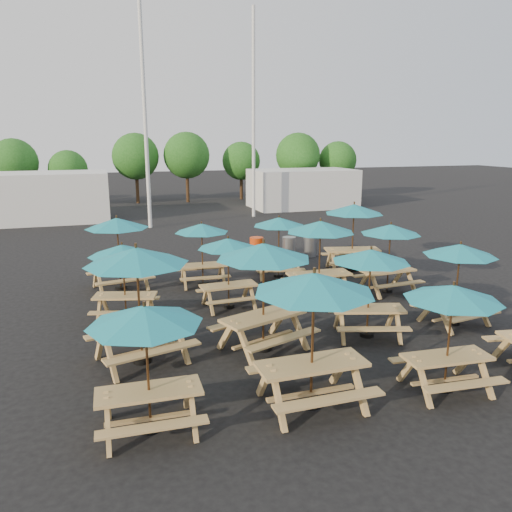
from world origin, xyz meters
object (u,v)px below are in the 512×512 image
object	(u,v)px
picnic_unit_8	(453,300)
picnic_unit_11	(279,226)
picnic_unit_0	(145,324)
picnic_unit_5	(264,258)
picnic_unit_4	(314,291)
picnic_unit_9	(371,261)
picnic_unit_13	(460,255)
picnic_unit_3	(117,228)
picnic_unit_2	(122,255)
waste_bin_2	(315,244)
picnic_unit_15	(354,213)
waste_bin_0	(257,248)
picnic_unit_6	(228,248)
picnic_unit_7	(202,232)
picnic_unit_10	(320,232)
waste_bin_3	(310,246)
waste_bin_1	(289,248)
picnic_unit_1	(137,264)
picnic_unit_14	(390,234)

from	to	relation	value
picnic_unit_8	picnic_unit_11	distance (m)	8.53
picnic_unit_0	picnic_unit_11	size ratio (longest dim) A/B	1.02
picnic_unit_5	picnic_unit_4	bearing A→B (deg)	-108.87
picnic_unit_9	picnic_unit_13	xyz separation A→B (m)	(2.58, 0.03, -0.04)
picnic_unit_5	picnic_unit_8	world-z (taller)	picnic_unit_5
picnic_unit_3	picnic_unit_2	bearing A→B (deg)	-101.63
picnic_unit_4	waste_bin_2	world-z (taller)	picnic_unit_4
picnic_unit_15	picnic_unit_13	bearing A→B (deg)	-77.36
picnic_unit_8	waste_bin_0	distance (m)	11.43
picnic_unit_6	waste_bin_2	world-z (taller)	picnic_unit_6
picnic_unit_7	picnic_unit_10	bearing A→B (deg)	-36.32
picnic_unit_2	waste_bin_3	xyz separation A→B (m)	(7.65, 5.26, -1.34)
picnic_unit_4	waste_bin_1	world-z (taller)	picnic_unit_4
picnic_unit_15	waste_bin_2	distance (m)	3.28
picnic_unit_7	picnic_unit_8	xyz separation A→B (m)	(2.98, -8.38, 0.05)
waste_bin_0	picnic_unit_6	bearing A→B (deg)	-115.45
picnic_unit_1	picnic_unit_6	world-z (taller)	picnic_unit_1
picnic_unit_0	picnic_unit_10	distance (m)	7.88
picnic_unit_13	waste_bin_0	distance (m)	9.01
picnic_unit_4	waste_bin_2	bearing A→B (deg)	64.85
picnic_unit_7	waste_bin_0	xyz separation A→B (m)	(2.82, 2.96, -1.34)
picnic_unit_14	picnic_unit_13	bearing A→B (deg)	-91.81
picnic_unit_15	waste_bin_0	size ratio (longest dim) A/B	2.90
picnic_unit_3	picnic_unit_5	size ratio (longest dim) A/B	0.85
waste_bin_1	picnic_unit_11	bearing A→B (deg)	-118.83
picnic_unit_3	waste_bin_0	distance (m)	6.24
picnic_unit_3	picnic_unit_15	bearing A→B (deg)	-13.17
picnic_unit_1	picnic_unit_2	world-z (taller)	picnic_unit_1
picnic_unit_4	waste_bin_2	size ratio (longest dim) A/B	2.92
picnic_unit_1	picnic_unit_10	bearing A→B (deg)	12.22
picnic_unit_7	picnic_unit_13	size ratio (longest dim) A/B	0.96
picnic_unit_9	waste_bin_0	distance (m)	8.63
picnic_unit_15	picnic_unit_3	bearing A→B (deg)	-168.77
picnic_unit_2	waste_bin_0	distance (m)	7.87
picnic_unit_14	picnic_unit_5	bearing A→B (deg)	-154.07
picnic_unit_3	waste_bin_3	size ratio (longest dim) A/B	2.70
picnic_unit_7	picnic_unit_13	world-z (taller)	picnic_unit_13
picnic_unit_2	picnic_unit_4	distance (m)	6.28
picnic_unit_6	picnic_unit_1	bearing A→B (deg)	-136.03
picnic_unit_15	picnic_unit_10	bearing A→B (deg)	-121.21
waste_bin_3	picnic_unit_11	bearing A→B (deg)	-132.10
picnic_unit_15	picnic_unit_1	bearing A→B (deg)	-132.90
picnic_unit_3	picnic_unit_13	bearing A→B (deg)	-47.19
picnic_unit_2	waste_bin_1	distance (m)	8.60
picnic_unit_14	picnic_unit_9	bearing A→B (deg)	-133.47
picnic_unit_8	picnic_unit_15	size ratio (longest dim) A/B	0.85
picnic_unit_1	picnic_unit_4	world-z (taller)	picnic_unit_1
picnic_unit_4	picnic_unit_5	bearing A→B (deg)	90.39
picnic_unit_5	picnic_unit_7	xyz separation A→B (m)	(-0.25, 5.52, -0.39)
picnic_unit_8	waste_bin_3	xyz separation A→B (m)	(2.04, 11.08, -1.40)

